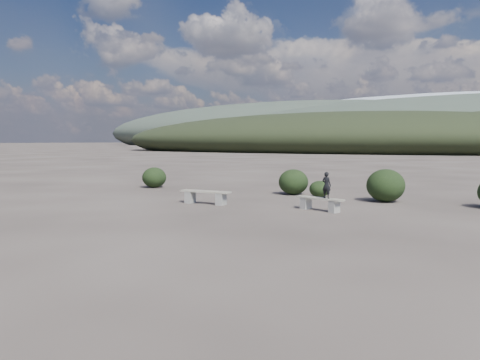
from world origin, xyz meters
The scene contains 9 objects.
ground centered at (0.00, 0.00, 0.00)m, with size 1200.00×1200.00×0.00m, color #332C27.
bench_left centered at (-2.28, 4.87, 0.30)m, with size 2.03×0.52×0.50m.
bench_right centered at (2.06, 5.33, 0.27)m, with size 1.82×0.89×0.45m.
seated_person centered at (2.32, 5.25, 0.90)m, with size 0.33×0.21×0.89m, color black.
shrub_b centered at (-0.58, 9.39, 0.56)m, with size 1.31×1.31×1.13m, color black.
shrub_c centered at (0.78, 8.98, 0.35)m, with size 0.87×0.87×0.70m, color black.
shrub_d centered at (3.53, 8.81, 0.64)m, with size 1.47×1.47×1.29m, color black.
shrub_f centered at (-8.01, 8.88, 0.52)m, with size 1.22×1.22×1.04m, color black.
mountain_ridges centered at (-7.48, 339.06, 10.84)m, with size 500.00×400.00×56.00m.
Camera 1 is at (7.33, -9.80, 2.36)m, focal length 35.00 mm.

